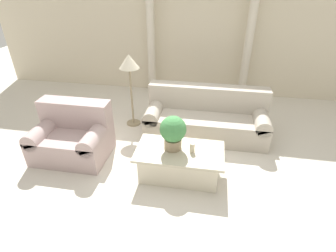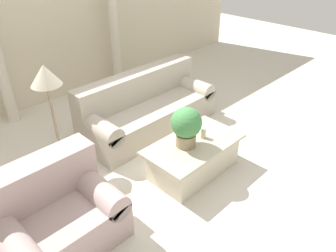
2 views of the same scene
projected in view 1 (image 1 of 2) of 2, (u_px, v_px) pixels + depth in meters
name	position (u px, v px, depth m)	size (l,w,h in m)	color
ground_plane	(174.00, 155.00, 4.44)	(16.00, 16.00, 0.00)	silver
wall_back	(194.00, 26.00, 6.02)	(10.00, 0.06, 3.20)	beige
sofa_long	(206.00, 117.00, 4.86)	(2.20, 0.86, 0.88)	#ADA393
loveseat	(73.00, 136.00, 4.30)	(1.18, 0.86, 0.88)	#B29997
coffee_table	(179.00, 162.00, 3.90)	(1.28, 0.71, 0.45)	beige
potted_plant	(173.00, 131.00, 3.70)	(0.38, 0.38, 0.52)	#937F60
pillar_candle	(192.00, 148.00, 3.73)	(0.07, 0.07, 0.14)	beige
floor_lamp	(129.00, 67.00, 4.75)	(0.37, 0.37, 1.42)	gray
column_left	(151.00, 44.00, 6.11)	(0.26, 0.26, 2.38)	beige
column_right	(248.00, 48.00, 5.79)	(0.26, 0.26, 2.38)	beige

